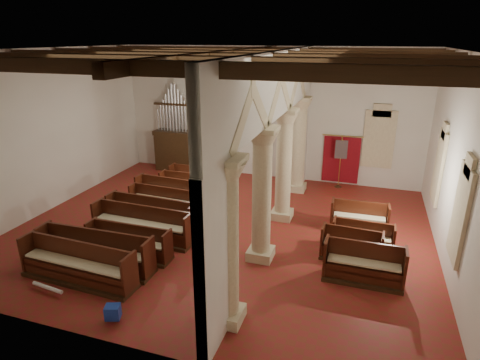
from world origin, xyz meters
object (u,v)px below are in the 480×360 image
Objects in this scene: pipe_organ at (176,143)px; processional_banner at (339,170)px; lectern at (227,166)px; aisle_pew_0 at (363,269)px; nave_pew_0 at (78,269)px.

pipe_organ is 8.02m from processional_banner.
lectern is at bearing -0.20° from pipe_organ.
aisle_pew_0 is (6.60, -7.31, -0.06)m from lectern.
lectern is (2.69, -0.01, -0.93)m from pipe_organ.
pipe_organ is 2.05× the size of aisle_pew_0.
lectern is 0.46× the size of processional_banner.
lectern is 0.50× the size of aisle_pew_0.
processional_banner is 7.44m from aisle_pew_0.
processional_banner reaches higher than lectern.
pipe_organ reaches higher than lectern.
nave_pew_0 is at bearing -110.55° from lectern.
pipe_organ is 1.27× the size of nave_pew_0.
processional_banner is at bearing 60.16° from nave_pew_0.
aisle_pew_0 is (7.42, 2.43, 0.01)m from nave_pew_0.
nave_pew_0 is (1.87, -9.75, -1.00)m from pipe_organ.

